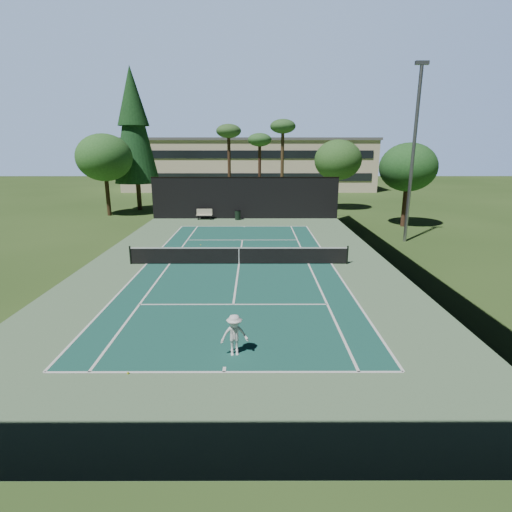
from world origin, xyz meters
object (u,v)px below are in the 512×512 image
at_px(trash_bin, 238,215).
at_px(tennis_ball_b, 193,256).
at_px(tennis_ball_c, 289,250).
at_px(park_bench, 204,214).
at_px(player, 235,335).
at_px(tennis_ball_a, 128,373).
at_px(tennis_net, 239,255).
at_px(tennis_ball_d, 201,245).

bearing_deg(trash_bin, tennis_ball_b, -99.68).
distance_m(tennis_ball_c, park_bench, 14.16).
relative_size(player, tennis_ball_c, 24.37).
height_order(tennis_ball_a, tennis_ball_c, tennis_ball_a).
bearing_deg(trash_bin, tennis_net, -87.32).
relative_size(tennis_ball_c, trash_bin, 0.06).
distance_m(tennis_net, tennis_ball_c, 4.62).
bearing_deg(tennis_ball_c, tennis_ball_b, -167.10).
relative_size(tennis_ball_b, trash_bin, 0.07).
height_order(tennis_net, park_bench, tennis_net).
bearing_deg(tennis_net, player, -88.52).
height_order(tennis_ball_c, park_bench, park_bench).
xyz_separation_m(tennis_ball_d, park_bench, (-1.04, 10.74, 0.51)).
relative_size(tennis_ball_d, trash_bin, 0.07).
bearing_deg(tennis_ball_c, park_bench, 120.40).
distance_m(tennis_ball_c, tennis_ball_d, 6.30).
xyz_separation_m(player, tennis_ball_b, (-3.29, 12.64, -0.68)).
bearing_deg(player, tennis_ball_a, -168.71).
relative_size(player, park_bench, 0.95).
bearing_deg(park_bench, tennis_ball_b, -86.09).
xyz_separation_m(tennis_ball_a, tennis_ball_d, (0.00, 16.71, -0.00)).
relative_size(tennis_ball_a, tennis_ball_b, 1.12).
bearing_deg(park_bench, trash_bin, -3.48).
xyz_separation_m(tennis_ball_c, trash_bin, (-3.94, 12.01, 0.45)).
relative_size(tennis_net, park_bench, 8.60).
distance_m(tennis_net, player, 10.79).
bearing_deg(tennis_ball_d, tennis_net, -58.56).
bearing_deg(tennis_ball_d, tennis_ball_a, -90.00).
distance_m(tennis_ball_a, trash_bin, 27.34).
bearing_deg(tennis_ball_a, tennis_ball_b, 90.44).
bearing_deg(tennis_ball_a, trash_bin, 85.41).
bearing_deg(tennis_ball_b, tennis_net, -31.56).
bearing_deg(trash_bin, tennis_ball_d, -101.71).
xyz_separation_m(tennis_ball_d, trash_bin, (2.19, 10.54, 0.44)).
relative_size(tennis_ball_b, tennis_ball_c, 1.16).
bearing_deg(tennis_ball_c, tennis_ball_d, 166.50).
bearing_deg(tennis_ball_c, tennis_ball_a, -111.89).
distance_m(tennis_ball_a, tennis_ball_c, 16.42).
relative_size(tennis_ball_a, tennis_ball_d, 1.09).
height_order(tennis_net, tennis_ball_c, tennis_net).
bearing_deg(park_bench, tennis_ball_c, -59.60).
distance_m(tennis_ball_b, tennis_ball_d, 2.90).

